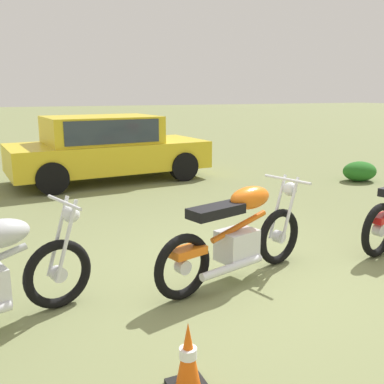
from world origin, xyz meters
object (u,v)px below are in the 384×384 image
(car_yellow, at_px, (106,145))
(traffic_cone, at_px, (188,359))
(shrub_low, at_px, (360,171))
(motorcycle_orange, at_px, (238,235))

(car_yellow, distance_m, traffic_cone, 7.39)
(traffic_cone, relative_size, shrub_low, 0.63)
(motorcycle_orange, relative_size, shrub_low, 2.57)
(car_yellow, xyz_separation_m, traffic_cone, (-1.12, -7.29, -0.58))
(motorcycle_orange, height_order, shrub_low, motorcycle_orange)
(shrub_low, bearing_deg, motorcycle_orange, -145.34)
(motorcycle_orange, distance_m, traffic_cone, 1.87)
(traffic_cone, bearing_deg, car_yellow, 81.28)
(shrub_low, bearing_deg, traffic_cone, -141.68)
(car_yellow, height_order, traffic_cone, car_yellow)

